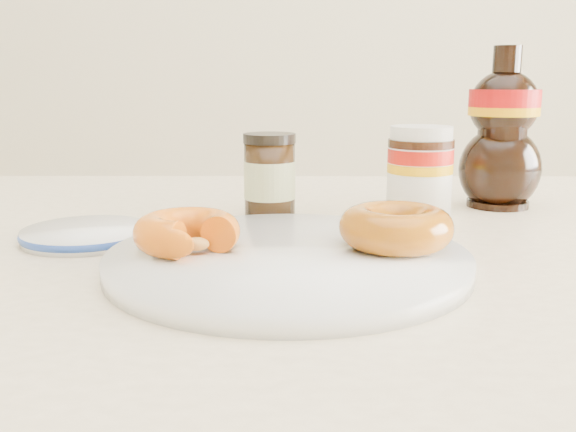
{
  "coord_description": "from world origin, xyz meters",
  "views": [
    {
      "loc": [
        -0.07,
        -0.5,
        0.91
      ],
      "look_at": [
        -0.08,
        0.07,
        0.79
      ],
      "focal_mm": 40.0,
      "sensor_mm": 36.0,
      "label": 1
    }
  ],
  "objects_px": {
    "donut_whole": "(396,227)",
    "dark_jar": "(270,176)",
    "dining_table": "(364,327)",
    "syrup_bottle": "(502,128)",
    "plate": "(288,259)",
    "nutella_jar": "(420,169)",
    "donut_bitten": "(187,232)",
    "blue_rim_saucer": "(87,234)"
  },
  "relations": [
    {
      "from": "dark_jar",
      "to": "blue_rim_saucer",
      "type": "relative_size",
      "value": 0.75
    },
    {
      "from": "plate",
      "to": "nutella_jar",
      "type": "height_order",
      "value": "nutella_jar"
    },
    {
      "from": "plate",
      "to": "dark_jar",
      "type": "xyz_separation_m",
      "value": [
        -0.02,
        0.21,
        0.04
      ]
    },
    {
      "from": "donut_whole",
      "to": "blue_rim_saucer",
      "type": "bearing_deg",
      "value": 164.83
    },
    {
      "from": "donut_whole",
      "to": "dark_jar",
      "type": "distance_m",
      "value": 0.23
    },
    {
      "from": "dining_table",
      "to": "syrup_bottle",
      "type": "bearing_deg",
      "value": 46.15
    },
    {
      "from": "plate",
      "to": "donut_bitten",
      "type": "bearing_deg",
      "value": 177.34
    },
    {
      "from": "plate",
      "to": "syrup_bottle",
      "type": "bearing_deg",
      "value": 45.9
    },
    {
      "from": "dining_table",
      "to": "blue_rim_saucer",
      "type": "distance_m",
      "value": 0.29
    },
    {
      "from": "blue_rim_saucer",
      "to": "dark_jar",
      "type": "bearing_deg",
      "value": 33.24
    },
    {
      "from": "plate",
      "to": "dark_jar",
      "type": "relative_size",
      "value": 3.17
    },
    {
      "from": "dark_jar",
      "to": "donut_bitten",
      "type": "bearing_deg",
      "value": -106.98
    },
    {
      "from": "dining_table",
      "to": "blue_rim_saucer",
      "type": "height_order",
      "value": "blue_rim_saucer"
    },
    {
      "from": "donut_whole",
      "to": "blue_rim_saucer",
      "type": "distance_m",
      "value": 0.3
    },
    {
      "from": "dining_table",
      "to": "dark_jar",
      "type": "xyz_separation_m",
      "value": [
        -0.1,
        0.13,
        0.13
      ]
    },
    {
      "from": "syrup_bottle",
      "to": "plate",
      "type": "bearing_deg",
      "value": -134.1
    },
    {
      "from": "nutella_jar",
      "to": "blue_rim_saucer",
      "type": "xyz_separation_m",
      "value": [
        -0.35,
        -0.11,
        -0.05
      ]
    },
    {
      "from": "plate",
      "to": "blue_rim_saucer",
      "type": "xyz_separation_m",
      "value": [
        -0.2,
        0.09,
        -0.0
      ]
    },
    {
      "from": "donut_whole",
      "to": "dark_jar",
      "type": "bearing_deg",
      "value": 120.43
    },
    {
      "from": "nutella_jar",
      "to": "dark_jar",
      "type": "xyz_separation_m",
      "value": [
        -0.17,
        0.0,
        -0.01
      ]
    },
    {
      "from": "plate",
      "to": "nutella_jar",
      "type": "relative_size",
      "value": 2.91
    },
    {
      "from": "donut_bitten",
      "to": "nutella_jar",
      "type": "height_order",
      "value": "nutella_jar"
    },
    {
      "from": "blue_rim_saucer",
      "to": "donut_whole",
      "type": "bearing_deg",
      "value": -15.17
    },
    {
      "from": "nutella_jar",
      "to": "blue_rim_saucer",
      "type": "distance_m",
      "value": 0.37
    },
    {
      "from": "dining_table",
      "to": "donut_bitten",
      "type": "height_order",
      "value": "donut_bitten"
    },
    {
      "from": "blue_rim_saucer",
      "to": "syrup_bottle",
      "type": "bearing_deg",
      "value": 20.91
    },
    {
      "from": "nutella_jar",
      "to": "syrup_bottle",
      "type": "bearing_deg",
      "value": 29.75
    },
    {
      "from": "plate",
      "to": "syrup_bottle",
      "type": "distance_m",
      "value": 0.39
    },
    {
      "from": "donut_whole",
      "to": "nutella_jar",
      "type": "bearing_deg",
      "value": 73.34
    },
    {
      "from": "donut_whole",
      "to": "syrup_bottle",
      "type": "bearing_deg",
      "value": 56.46
    },
    {
      "from": "nutella_jar",
      "to": "blue_rim_saucer",
      "type": "bearing_deg",
      "value": -162.19
    },
    {
      "from": "nutella_jar",
      "to": "donut_bitten",
      "type": "bearing_deg",
      "value": -139.26
    },
    {
      "from": "dark_jar",
      "to": "dining_table",
      "type": "bearing_deg",
      "value": -54.02
    },
    {
      "from": "plate",
      "to": "syrup_bottle",
      "type": "relative_size",
      "value": 1.56
    },
    {
      "from": "plate",
      "to": "donut_bitten",
      "type": "height_order",
      "value": "donut_bitten"
    },
    {
      "from": "dining_table",
      "to": "nutella_jar",
      "type": "bearing_deg",
      "value": 60.19
    },
    {
      "from": "dark_jar",
      "to": "syrup_bottle",
      "type": "bearing_deg",
      "value": 11.94
    },
    {
      "from": "donut_whole",
      "to": "blue_rim_saucer",
      "type": "xyz_separation_m",
      "value": [
        -0.29,
        0.08,
        -0.03
      ]
    },
    {
      "from": "dark_jar",
      "to": "blue_rim_saucer",
      "type": "bearing_deg",
      "value": -146.76
    },
    {
      "from": "donut_bitten",
      "to": "donut_whole",
      "type": "xyz_separation_m",
      "value": [
        0.18,
        0.01,
        0.0
      ]
    },
    {
      "from": "nutella_jar",
      "to": "syrup_bottle",
      "type": "relative_size",
      "value": 0.54
    },
    {
      "from": "nutella_jar",
      "to": "dark_jar",
      "type": "height_order",
      "value": "nutella_jar"
    }
  ]
}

